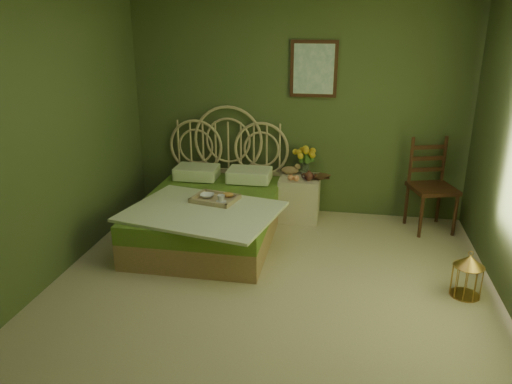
% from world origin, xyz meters
% --- Properties ---
extents(floor, '(4.50, 4.50, 0.00)m').
position_xyz_m(floor, '(0.00, 0.00, 0.00)').
color(floor, '#BFAB8A').
rests_on(floor, ground).
extents(wall_back, '(4.00, 0.00, 4.00)m').
position_xyz_m(wall_back, '(0.00, 2.25, 1.30)').
color(wall_back, '#49552D').
rests_on(wall_back, floor).
extents(wall_left, '(0.00, 4.50, 4.50)m').
position_xyz_m(wall_left, '(-2.00, 0.00, 1.30)').
color(wall_left, '#49552D').
rests_on(wall_left, floor).
extents(wall_art, '(0.54, 0.04, 0.64)m').
position_xyz_m(wall_art, '(0.19, 2.22, 1.75)').
color(wall_art, '#381E0F').
rests_on(wall_art, wall_back).
extents(bed, '(1.65, 2.09, 1.29)m').
position_xyz_m(bed, '(-0.83, 1.29, 0.29)').
color(bed, tan).
rests_on(bed, floor).
extents(nightstand, '(0.47, 0.48, 0.95)m').
position_xyz_m(nightstand, '(0.09, 1.99, 0.35)').
color(nightstand, beige).
rests_on(nightstand, floor).
extents(chair, '(0.58, 0.58, 1.04)m').
position_xyz_m(chair, '(1.59, 1.99, 0.58)').
color(chair, '#381E0F').
rests_on(chair, floor).
extents(birdcage, '(0.26, 0.26, 0.39)m').
position_xyz_m(birdcage, '(1.70, 0.45, 0.19)').
color(birdcage, '#AF7D38').
rests_on(birdcage, floor).
extents(book_lower, '(0.20, 0.24, 0.02)m').
position_xyz_m(book_lower, '(0.27, 2.00, 0.53)').
color(book_lower, '#381E0F').
rests_on(book_lower, nightstand).
extents(book_upper, '(0.24, 0.26, 0.02)m').
position_xyz_m(book_upper, '(0.27, 2.00, 0.55)').
color(book_upper, '#472819').
rests_on(book_upper, nightstand).
extents(cereal_bowl, '(0.16, 0.16, 0.04)m').
position_xyz_m(cereal_bowl, '(-0.82, 1.15, 0.52)').
color(cereal_bowl, white).
rests_on(cereal_bowl, bed).
extents(coffee_cup, '(0.10, 0.10, 0.08)m').
position_xyz_m(coffee_cup, '(-0.64, 1.04, 0.54)').
color(coffee_cup, white).
rests_on(coffee_cup, bed).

